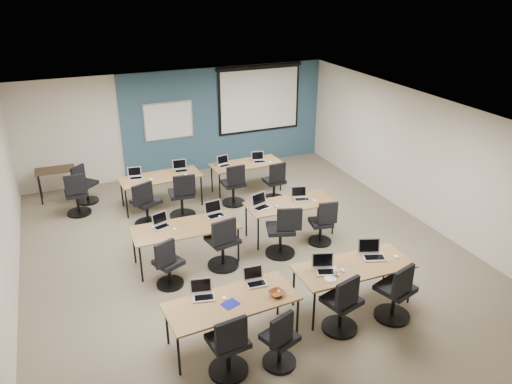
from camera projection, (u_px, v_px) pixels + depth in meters
name	position (u px, v px, depth m)	size (l,w,h in m)	color
floor	(244.00, 251.00, 9.62)	(8.00, 9.00, 0.02)	#6B6354
ceiling	(242.00, 115.00, 8.52)	(8.00, 9.00, 0.02)	white
wall_back	(180.00, 123.00, 12.86)	(8.00, 0.04, 2.70)	beige
wall_front	(398.00, 344.00, 5.29)	(8.00, 0.04, 2.70)	beige
wall_left	(1.00, 228.00, 7.66)	(0.04, 9.00, 2.70)	beige
wall_right	(420.00, 158.00, 10.48)	(0.04, 9.00, 2.70)	beige
blue_accent_panel	(226.00, 118.00, 13.27)	(5.50, 0.04, 2.70)	#3D5977
whiteboard	(169.00, 121.00, 12.65)	(1.28, 0.03, 0.98)	#B7B7B7
projector_screen	(259.00, 95.00, 13.33)	(2.40, 0.10, 1.82)	black
training_table_front_left	(232.00, 303.00, 7.01)	(1.87, 0.78, 0.73)	#A7763E
training_table_front_right	(354.00, 268.00, 7.83)	(1.88, 0.78, 0.73)	#996441
training_table_mid_left	(185.00, 229.00, 9.01)	(1.91, 0.79, 0.73)	#A67245
training_table_mid_right	(290.00, 205.00, 9.94)	(1.78, 0.74, 0.73)	olive
training_table_back_left	(161.00, 178.00, 11.19)	(1.81, 0.75, 0.73)	#A06C47
training_table_back_right	(246.00, 165.00, 11.94)	(1.68, 0.70, 0.73)	olive
laptop_0	(203.00, 293.00, 7.07)	(0.31, 0.26, 0.24)	silver
mouse_0	(224.00, 298.00, 7.03)	(0.06, 0.10, 0.03)	white
task_chair_0	(229.00, 350.00, 6.54)	(0.54, 0.54, 1.02)	black
laptop_1	(255.00, 279.00, 7.37)	(0.30, 0.26, 0.23)	silver
mouse_1	(279.00, 291.00, 7.19)	(0.06, 0.09, 0.03)	white
task_chair_1	(280.00, 344.00, 6.68)	(0.49, 0.47, 0.96)	black
laptop_2	(325.00, 267.00, 7.66)	(0.34, 0.29, 0.26)	#B0B0BD
mouse_2	(343.00, 270.00, 7.68)	(0.06, 0.10, 0.04)	white
task_chair_2	(342.00, 308.00, 7.34)	(0.55, 0.54, 1.02)	black
laptop_3	(372.00, 253.00, 8.04)	(0.36, 0.31, 0.27)	#ADADAE
mouse_3	(396.00, 256.00, 8.04)	(0.07, 0.11, 0.04)	white
task_chair_3	(396.00, 296.00, 7.59)	(0.57, 0.56, 1.03)	black
laptop_4	(161.00, 223.00, 9.00)	(0.30, 0.26, 0.23)	silver
mouse_4	(175.00, 229.00, 8.89)	(0.05, 0.09, 0.03)	white
task_chair_4	(168.00, 267.00, 8.40)	(0.50, 0.47, 0.95)	black
laptop_5	(215.00, 212.00, 9.39)	(0.34, 0.29, 0.26)	#A4A3AD
mouse_5	(220.00, 217.00, 9.33)	(0.06, 0.10, 0.04)	white
task_chair_5	(223.00, 247.00, 8.93)	(0.58, 0.58, 1.05)	black
laptop_6	(261.00, 204.00, 9.71)	(0.34, 0.29, 0.26)	#B3B3B4
mouse_6	(277.00, 206.00, 9.74)	(0.06, 0.10, 0.03)	white
task_chair_6	(282.00, 235.00, 9.32)	(0.58, 0.57, 1.04)	black
laptop_7	(300.00, 196.00, 10.05)	(0.32, 0.27, 0.24)	silver
mouse_7	(315.00, 200.00, 9.99)	(0.06, 0.10, 0.03)	white
task_chair_7	(322.00, 226.00, 9.73)	(0.46, 0.46, 0.95)	black
laptop_8	(135.00, 175.00, 11.07)	(0.30, 0.26, 0.23)	#BDBDBD
mouse_8	(151.00, 179.00, 10.99)	(0.06, 0.10, 0.04)	white
task_chair_8	(146.00, 207.00, 10.41)	(0.60, 0.57, 1.04)	black
laptop_9	(181.00, 168.00, 11.47)	(0.32, 0.27, 0.24)	silver
mouse_9	(186.00, 174.00, 11.25)	(0.06, 0.10, 0.04)	white
task_chair_9	(183.00, 199.00, 10.77)	(0.57, 0.57, 1.05)	black
laptop_10	(224.00, 163.00, 11.76)	(0.30, 0.25, 0.23)	silver
mouse_10	(239.00, 166.00, 11.71)	(0.06, 0.10, 0.03)	white
task_chair_10	(234.00, 188.00, 11.36)	(0.53, 0.53, 1.01)	black
laptop_11	(259.00, 159.00, 12.00)	(0.30, 0.26, 0.23)	#ABABAB
mouse_11	(270.00, 162.00, 11.97)	(0.06, 0.09, 0.03)	white
task_chair_11	(275.00, 184.00, 11.58)	(0.49, 0.49, 0.98)	black
blue_mousepad	(230.00, 304.00, 6.92)	(0.22, 0.19, 0.01)	navy
snack_bowl	(277.00, 293.00, 7.11)	(0.22, 0.22, 0.05)	olive
snack_plate	(330.00, 279.00, 7.48)	(0.18, 0.18, 0.01)	white
coffee_cup	(336.00, 273.00, 7.56)	(0.07, 0.07, 0.07)	silver
utility_table	(55.00, 173.00, 11.55)	(0.88, 0.49, 0.75)	black
spare_chair_a	(85.00, 187.00, 11.45)	(0.57, 0.48, 0.96)	black
spare_chair_b	(77.00, 198.00, 10.89)	(0.53, 0.53, 1.01)	black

